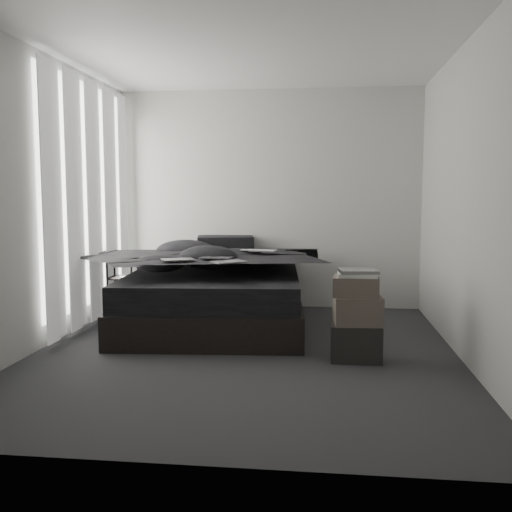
# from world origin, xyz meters

# --- Properties ---
(floor) EXTENTS (3.60, 4.20, 0.01)m
(floor) POSITION_xyz_m (0.00, 0.00, 0.00)
(floor) COLOR #2C2C2E
(floor) RESTS_ON ground
(ceiling) EXTENTS (3.60, 4.20, 0.01)m
(ceiling) POSITION_xyz_m (0.00, 0.00, 2.60)
(ceiling) COLOR white
(ceiling) RESTS_ON ground
(wall_back) EXTENTS (3.60, 0.01, 2.60)m
(wall_back) POSITION_xyz_m (0.00, 2.10, 1.30)
(wall_back) COLOR beige
(wall_back) RESTS_ON ground
(wall_front) EXTENTS (3.60, 0.01, 2.60)m
(wall_front) POSITION_xyz_m (0.00, -2.10, 1.30)
(wall_front) COLOR beige
(wall_front) RESTS_ON ground
(wall_left) EXTENTS (0.01, 4.20, 2.60)m
(wall_left) POSITION_xyz_m (-1.80, 0.00, 1.30)
(wall_left) COLOR beige
(wall_left) RESTS_ON ground
(wall_right) EXTENTS (0.01, 4.20, 2.60)m
(wall_right) POSITION_xyz_m (1.80, 0.00, 1.30)
(wall_right) COLOR beige
(wall_right) RESTS_ON ground
(window_left) EXTENTS (0.02, 2.00, 2.30)m
(window_left) POSITION_xyz_m (-1.78, 0.90, 1.35)
(window_left) COLOR white
(window_left) RESTS_ON wall_left
(curtain_left) EXTENTS (0.06, 2.12, 2.48)m
(curtain_left) POSITION_xyz_m (-1.73, 0.90, 1.28)
(curtain_left) COLOR white
(curtain_left) RESTS_ON wall_left
(bed) EXTENTS (1.93, 2.45, 0.32)m
(bed) POSITION_xyz_m (-0.45, 1.02, 0.16)
(bed) COLOR black
(bed) RESTS_ON floor
(mattress) EXTENTS (1.86, 2.37, 0.25)m
(mattress) POSITION_xyz_m (-0.45, 1.02, 0.44)
(mattress) COLOR black
(mattress) RESTS_ON bed
(duvet) EXTENTS (1.86, 2.11, 0.27)m
(duvet) POSITION_xyz_m (-0.45, 0.96, 0.70)
(duvet) COLOR black
(duvet) RESTS_ON mattress
(pillow_lower) EXTENTS (0.73, 0.52, 0.16)m
(pillow_lower) POSITION_xyz_m (-0.57, 1.91, 0.64)
(pillow_lower) COLOR black
(pillow_lower) RESTS_ON mattress
(pillow_upper) EXTENTS (0.72, 0.56, 0.15)m
(pillow_upper) POSITION_xyz_m (-0.49, 1.90, 0.79)
(pillow_upper) COLOR black
(pillow_upper) RESTS_ON pillow_lower
(laptop) EXTENTS (0.42, 0.32, 0.03)m
(laptop) POSITION_xyz_m (-0.03, 1.11, 0.85)
(laptop) COLOR silver
(laptop) RESTS_ON duvet
(comic_a) EXTENTS (0.35, 0.30, 0.01)m
(comic_a) POSITION_xyz_m (-0.68, 0.38, 0.84)
(comic_a) COLOR black
(comic_a) RESTS_ON duvet
(comic_b) EXTENTS (0.32, 0.23, 0.01)m
(comic_b) POSITION_xyz_m (-0.36, 0.58, 0.84)
(comic_b) COLOR black
(comic_b) RESTS_ON duvet
(comic_c) EXTENTS (0.35, 0.33, 0.01)m
(comic_c) POSITION_xyz_m (-0.19, 0.25, 0.85)
(comic_c) COLOR black
(comic_c) RESTS_ON duvet
(side_stand) EXTENTS (0.38, 0.38, 0.66)m
(side_stand) POSITION_xyz_m (-1.56, 1.32, 0.33)
(side_stand) COLOR black
(side_stand) RESTS_ON floor
(papers) EXTENTS (0.29, 0.24, 0.01)m
(papers) POSITION_xyz_m (-1.55, 1.31, 0.67)
(papers) COLOR white
(papers) RESTS_ON side_stand
(floor_books) EXTENTS (0.18, 0.21, 0.12)m
(floor_books) POSITION_xyz_m (-1.02, 0.59, 0.06)
(floor_books) COLOR black
(floor_books) RESTS_ON floor
(box_lower) EXTENTS (0.41, 0.32, 0.30)m
(box_lower) POSITION_xyz_m (0.94, -0.13, 0.15)
(box_lower) COLOR black
(box_lower) RESTS_ON floor
(box_mid) EXTENTS (0.40, 0.33, 0.23)m
(box_mid) POSITION_xyz_m (0.94, -0.14, 0.42)
(box_mid) COLOR #554A43
(box_mid) RESTS_ON box_lower
(box_upper) EXTENTS (0.38, 0.31, 0.16)m
(box_upper) POSITION_xyz_m (0.93, -0.13, 0.61)
(box_upper) COLOR #554A43
(box_upper) RESTS_ON box_mid
(art_book_white) EXTENTS (0.31, 0.25, 0.03)m
(art_book_white) POSITION_xyz_m (0.94, -0.13, 0.71)
(art_book_white) COLOR silver
(art_book_white) RESTS_ON box_upper
(art_book_snake) EXTENTS (0.33, 0.27, 0.03)m
(art_book_snake) POSITION_xyz_m (0.94, -0.14, 0.74)
(art_book_snake) COLOR silver
(art_book_snake) RESTS_ON art_book_white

